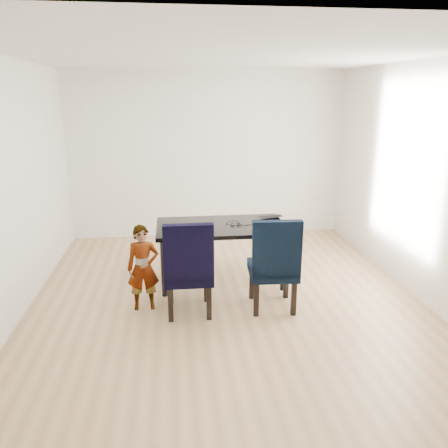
{
  "coord_description": "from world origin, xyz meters",
  "views": [
    {
      "loc": [
        -0.59,
        -4.68,
        2.31
      ],
      "look_at": [
        0.0,
        0.2,
        0.85
      ],
      "focal_mm": 35.0,
      "sensor_mm": 36.0,
      "label": 1
    }
  ],
  "objects": [
    {
      "name": "floor",
      "position": [
        0.0,
        0.0,
        -0.01
      ],
      "size": [
        4.5,
        5.0,
        0.01
      ],
      "primitive_type": "cube",
      "color": "tan",
      "rests_on": "ground"
    },
    {
      "name": "ceiling",
      "position": [
        0.0,
        0.0,
        2.71
      ],
      "size": [
        4.5,
        5.0,
        0.01
      ],
      "primitive_type": "cube",
      "color": "white",
      "rests_on": "wall_back"
    },
    {
      "name": "wall_back",
      "position": [
        0.0,
        2.5,
        1.35
      ],
      "size": [
        4.5,
        0.01,
        2.7
      ],
      "primitive_type": "cube",
      "color": "white",
      "rests_on": "ground"
    },
    {
      "name": "wall_front",
      "position": [
        0.0,
        -2.5,
        1.35
      ],
      "size": [
        4.5,
        0.01,
        2.7
      ],
      "primitive_type": "cube",
      "color": "white",
      "rests_on": "ground"
    },
    {
      "name": "wall_left",
      "position": [
        -2.25,
        0.0,
        1.35
      ],
      "size": [
        0.01,
        5.0,
        2.7
      ],
      "primitive_type": "cube",
      "color": "silver",
      "rests_on": "ground"
    },
    {
      "name": "wall_right",
      "position": [
        2.25,
        0.0,
        1.35
      ],
      "size": [
        0.01,
        5.0,
        2.7
      ],
      "primitive_type": "cube",
      "color": "white",
      "rests_on": "ground"
    },
    {
      "name": "dining_table",
      "position": [
        0.0,
        0.5,
        0.38
      ],
      "size": [
        1.6,
        0.9,
        0.75
      ],
      "primitive_type": "cube",
      "color": "black",
      "rests_on": "floor"
    },
    {
      "name": "chair_left",
      "position": [
        -0.44,
        -0.28,
        0.53
      ],
      "size": [
        0.52,
        0.54,
        1.07
      ],
      "primitive_type": "cube",
      "rotation": [
        0.0,
        0.0,
        -0.01
      ],
      "color": "black",
      "rests_on": "floor"
    },
    {
      "name": "chair_right",
      "position": [
        0.49,
        -0.28,
        0.54
      ],
      "size": [
        0.55,
        0.57,
        1.07
      ],
      "primitive_type": "cube",
      "rotation": [
        0.0,
        0.0,
        -0.06
      ],
      "color": "black",
      "rests_on": "floor"
    },
    {
      "name": "child",
      "position": [
        -0.94,
        -0.15,
        0.48
      ],
      "size": [
        0.37,
        0.25,
        0.97
      ],
      "primitive_type": "imported",
      "rotation": [
        0.0,
        0.0,
        0.06
      ],
      "color": "#D35911",
      "rests_on": "floor"
    },
    {
      "name": "plate",
      "position": [
        -0.32,
        0.41,
        0.76
      ],
      "size": [
        0.35,
        0.35,
        0.02
      ],
      "primitive_type": "cylinder",
      "rotation": [
        0.0,
        0.0,
        -0.25
      ],
      "color": "silver",
      "rests_on": "dining_table"
    },
    {
      "name": "sandwich",
      "position": [
        -0.32,
        0.4,
        0.79
      ],
      "size": [
        0.14,
        0.09,
        0.05
      ],
      "primitive_type": "ellipsoid",
      "rotation": [
        0.0,
        0.0,
        -0.24
      ],
      "color": "#A4613A",
      "rests_on": "plate"
    },
    {
      "name": "laptop",
      "position": [
        0.68,
        0.78,
        0.76
      ],
      "size": [
        0.35,
        0.27,
        0.02
      ],
      "primitive_type": "imported",
      "rotation": [
        0.0,
        0.0,
        3.4
      ],
      "color": "black",
      "rests_on": "dining_table"
    },
    {
      "name": "cable_tangle",
      "position": [
        0.18,
        0.44,
        0.75
      ],
      "size": [
        0.16,
        0.16,
        0.01
      ],
      "primitive_type": "torus",
      "rotation": [
        0.0,
        0.0,
        -0.1
      ],
      "color": "black",
      "rests_on": "dining_table"
    }
  ]
}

